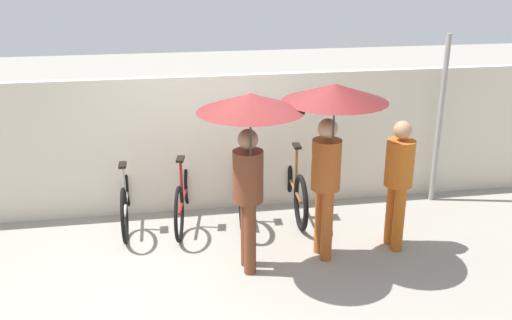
{
  "coord_description": "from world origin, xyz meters",
  "views": [
    {
      "loc": [
        -0.59,
        -5.27,
        3.25
      ],
      "look_at": [
        0.47,
        0.85,
        1.0
      ],
      "focal_mm": 40.0,
      "sensor_mm": 36.0,
      "label": 1
    }
  ],
  "objects_px": {
    "parked_bicycle_0": "(126,197)",
    "parked_bicycle_1": "(184,194)",
    "parked_bicycle_2": "(240,190)",
    "pedestrian_center": "(332,121)",
    "pedestrian_trailing": "(399,176)",
    "pedestrian_leading": "(250,132)",
    "parked_bicycle_3": "(293,185)"
  },
  "relations": [
    {
      "from": "parked_bicycle_0",
      "to": "pedestrian_center",
      "type": "height_order",
      "value": "pedestrian_center"
    },
    {
      "from": "parked_bicycle_0",
      "to": "pedestrian_center",
      "type": "xyz_separation_m",
      "value": [
        2.23,
        -1.34,
        1.27
      ]
    },
    {
      "from": "parked_bicycle_0",
      "to": "parked_bicycle_3",
      "type": "distance_m",
      "value": 2.17
    },
    {
      "from": "parked_bicycle_2",
      "to": "parked_bicycle_3",
      "type": "bearing_deg",
      "value": -83.22
    },
    {
      "from": "parked_bicycle_2",
      "to": "pedestrian_trailing",
      "type": "relative_size",
      "value": 1.11
    },
    {
      "from": "parked_bicycle_0",
      "to": "parked_bicycle_2",
      "type": "distance_m",
      "value": 1.44
    },
    {
      "from": "pedestrian_center",
      "to": "parked_bicycle_3",
      "type": "bearing_deg",
      "value": -94.35
    },
    {
      "from": "parked_bicycle_2",
      "to": "pedestrian_center",
      "type": "xyz_separation_m",
      "value": [
        0.79,
        -1.31,
        1.26
      ]
    },
    {
      "from": "parked_bicycle_2",
      "to": "parked_bicycle_0",
      "type": "bearing_deg",
      "value": 92.62
    },
    {
      "from": "parked_bicycle_0",
      "to": "parked_bicycle_1",
      "type": "xyz_separation_m",
      "value": [
        0.72,
        -0.05,
        0.0
      ]
    },
    {
      "from": "parked_bicycle_3",
      "to": "pedestrian_trailing",
      "type": "xyz_separation_m",
      "value": [
        0.93,
        -1.18,
        0.52
      ]
    },
    {
      "from": "pedestrian_trailing",
      "to": "parked_bicycle_0",
      "type": "bearing_deg",
      "value": -25.59
    },
    {
      "from": "parked_bicycle_1",
      "to": "pedestrian_center",
      "type": "bearing_deg",
      "value": -121.51
    },
    {
      "from": "parked_bicycle_3",
      "to": "parked_bicycle_2",
      "type": "bearing_deg",
      "value": 96.1
    },
    {
      "from": "pedestrian_leading",
      "to": "pedestrian_trailing",
      "type": "bearing_deg",
      "value": -172.4
    },
    {
      "from": "parked_bicycle_2",
      "to": "pedestrian_trailing",
      "type": "bearing_deg",
      "value": -120.9
    },
    {
      "from": "parked_bicycle_2",
      "to": "pedestrian_leading",
      "type": "height_order",
      "value": "pedestrian_leading"
    },
    {
      "from": "parked_bicycle_0",
      "to": "parked_bicycle_2",
      "type": "relative_size",
      "value": 1.0
    },
    {
      "from": "parked_bicycle_2",
      "to": "pedestrian_center",
      "type": "height_order",
      "value": "pedestrian_center"
    },
    {
      "from": "parked_bicycle_2",
      "to": "parked_bicycle_3",
      "type": "relative_size",
      "value": 0.95
    },
    {
      "from": "parked_bicycle_2",
      "to": "parked_bicycle_3",
      "type": "distance_m",
      "value": 0.72
    },
    {
      "from": "parked_bicycle_1",
      "to": "parked_bicycle_2",
      "type": "xyz_separation_m",
      "value": [
        0.72,
        0.02,
        0.0
      ]
    },
    {
      "from": "parked_bicycle_0",
      "to": "parked_bicycle_2",
      "type": "height_order",
      "value": "parked_bicycle_0"
    },
    {
      "from": "parked_bicycle_0",
      "to": "parked_bicycle_2",
      "type": "xyz_separation_m",
      "value": [
        1.44,
        -0.03,
        0.0
      ]
    },
    {
      "from": "pedestrian_center",
      "to": "pedestrian_trailing",
      "type": "height_order",
      "value": "pedestrian_center"
    },
    {
      "from": "parked_bicycle_0",
      "to": "pedestrian_trailing",
      "type": "xyz_separation_m",
      "value": [
        3.1,
        -1.18,
        0.53
      ]
    },
    {
      "from": "parked_bicycle_0",
      "to": "pedestrian_trailing",
      "type": "relative_size",
      "value": 1.11
    },
    {
      "from": "pedestrian_leading",
      "to": "pedestrian_center",
      "type": "xyz_separation_m",
      "value": [
        0.89,
        0.14,
        0.03
      ]
    },
    {
      "from": "parked_bicycle_1",
      "to": "pedestrian_center",
      "type": "height_order",
      "value": "pedestrian_center"
    },
    {
      "from": "pedestrian_leading",
      "to": "pedestrian_trailing",
      "type": "relative_size",
      "value": 1.3
    },
    {
      "from": "parked_bicycle_0",
      "to": "pedestrian_leading",
      "type": "height_order",
      "value": "pedestrian_leading"
    },
    {
      "from": "parked_bicycle_1",
      "to": "parked_bicycle_3",
      "type": "distance_m",
      "value": 1.44
    }
  ]
}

